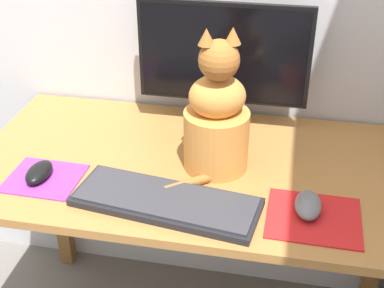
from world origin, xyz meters
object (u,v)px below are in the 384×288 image
(cat, at_px, (216,119))
(keyboard, at_px, (166,201))
(monitor, at_px, (223,61))
(computer_mouse_left, at_px, (39,172))
(computer_mouse_right, at_px, (308,205))

(cat, bearing_deg, keyboard, -134.50)
(monitor, relative_size, keyboard, 1.06)
(computer_mouse_left, bearing_deg, monitor, 42.29)
(keyboard, xyz_separation_m, computer_mouse_left, (-0.36, 0.05, 0.01))
(keyboard, distance_m, computer_mouse_right, 0.35)
(computer_mouse_left, distance_m, computer_mouse_right, 0.70)
(computer_mouse_right, bearing_deg, monitor, 124.25)
(computer_mouse_right, height_order, cat, cat)
(keyboard, relative_size, computer_mouse_left, 4.48)
(computer_mouse_right, distance_m, cat, 0.32)
(monitor, bearing_deg, cat, -85.38)
(monitor, bearing_deg, computer_mouse_right, -55.75)
(computer_mouse_right, bearing_deg, cat, 148.24)
(keyboard, height_order, computer_mouse_left, computer_mouse_left)
(computer_mouse_left, distance_m, cat, 0.49)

